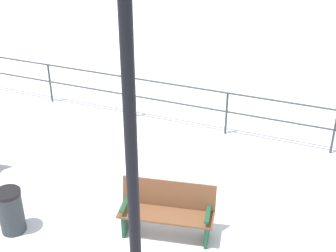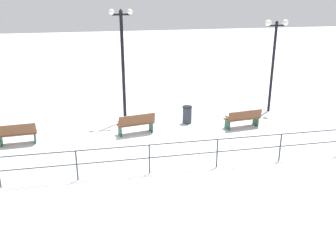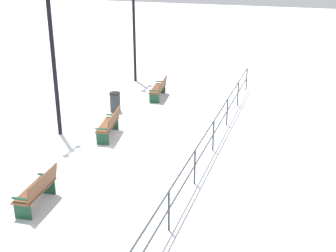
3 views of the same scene
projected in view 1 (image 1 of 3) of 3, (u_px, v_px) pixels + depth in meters
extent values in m
plane|color=white|center=(168.00, 232.00, 8.16)|extent=(80.00, 80.00, 0.00)
cube|color=brown|center=(166.00, 214.00, 7.88)|extent=(0.75, 1.64, 0.04)
cube|color=brown|center=(169.00, 193.00, 7.97)|extent=(0.40, 1.58, 0.46)
cube|color=#19472D|center=(126.00, 220.00, 8.11)|extent=(0.43, 0.13, 0.45)
cube|color=#19472D|center=(207.00, 230.00, 7.88)|extent=(0.43, 0.13, 0.45)
cube|color=#19472D|center=(125.00, 204.00, 7.93)|extent=(0.44, 0.15, 0.04)
cube|color=#19472D|center=(208.00, 214.00, 7.69)|extent=(0.44, 0.15, 0.04)
cylinder|color=black|center=(132.00, 172.00, 5.41)|extent=(0.14, 0.14, 4.93)
cylinder|color=#383D42|center=(50.00, 83.00, 12.43)|extent=(0.05, 0.05, 1.04)
cylinder|color=#383D42|center=(133.00, 98.00, 11.68)|extent=(0.05, 0.05, 1.04)
cylinder|color=#383D42|center=(226.00, 114.00, 10.92)|extent=(0.05, 0.05, 1.04)
cylinder|color=#383D42|center=(334.00, 132.00, 10.17)|extent=(0.05, 0.05, 1.04)
cylinder|color=#383D42|center=(228.00, 93.00, 10.67)|extent=(0.04, 14.19, 0.04)
cylinder|color=#383D42|center=(227.00, 112.00, 10.90)|extent=(0.04, 14.19, 0.04)
cylinder|color=#2D3338|center=(11.00, 213.00, 8.04)|extent=(0.42, 0.42, 0.75)
cylinder|color=black|center=(7.00, 193.00, 7.85)|extent=(0.44, 0.44, 0.06)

